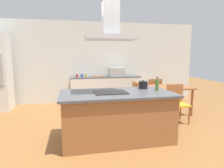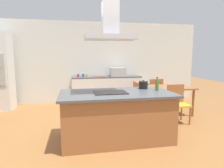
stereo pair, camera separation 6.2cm
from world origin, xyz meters
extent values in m
plane|color=#936033|center=(0.00, 1.50, 0.00)|extent=(16.00, 16.00, 0.00)
cube|color=silver|center=(0.00, 3.25, 1.35)|extent=(7.20, 0.10, 2.70)
cube|color=#995B33|center=(0.00, 0.00, 0.43)|extent=(1.98, 1.00, 0.86)
cube|color=#4C4F54|center=(0.00, 0.00, 0.88)|extent=(2.08, 1.10, 0.04)
cube|color=black|center=(-0.12, 0.00, 0.91)|extent=(0.60, 0.44, 0.01)
cylinder|color=black|center=(0.63, 0.30, 0.98)|extent=(0.18, 0.18, 0.15)
sphere|color=black|center=(0.63, 0.30, 1.07)|extent=(0.03, 0.03, 0.03)
cone|color=black|center=(0.74, 0.30, 0.98)|extent=(0.06, 0.03, 0.04)
cylinder|color=#47722D|center=(0.81, 0.04, 1.00)|extent=(0.07, 0.07, 0.21)
cylinder|color=#47722D|center=(0.81, 0.04, 1.13)|extent=(0.03, 0.03, 0.04)
cylinder|color=black|center=(0.81, 0.04, 1.16)|extent=(0.03, 0.03, 0.01)
cube|color=silver|center=(0.29, 2.88, 0.43)|extent=(2.27, 0.62, 0.86)
cube|color=#4C4F54|center=(0.29, 2.88, 0.88)|extent=(2.27, 0.62, 0.04)
cube|color=#B2AFAA|center=(0.67, 2.88, 1.04)|extent=(0.50, 0.38, 0.28)
cylinder|color=red|center=(-0.63, 2.83, 0.95)|extent=(0.08, 0.08, 0.09)
cylinder|color=#2D56B2|center=(-0.48, 2.89, 0.95)|extent=(0.08, 0.08, 0.09)
cylinder|color=gold|center=(-0.35, 2.87, 0.95)|extent=(0.08, 0.08, 0.09)
cube|color=#995B33|center=(0.06, 2.93, 0.91)|extent=(0.34, 0.24, 0.02)
cube|color=#995B33|center=(1.63, 1.35, 0.73)|extent=(1.40, 0.90, 0.04)
cylinder|color=#995B33|center=(1.01, 0.98, 0.35)|extent=(0.06, 0.06, 0.71)
cylinder|color=#995B33|center=(2.25, 0.98, 0.35)|extent=(0.06, 0.06, 0.71)
cylinder|color=#995B33|center=(1.01, 1.72, 0.35)|extent=(0.06, 0.06, 0.71)
cylinder|color=#995B33|center=(2.25, 1.72, 0.35)|extent=(0.06, 0.06, 0.71)
cube|color=gold|center=(0.63, 1.35, 0.43)|extent=(0.42, 0.42, 0.04)
cube|color=#995B33|center=(0.82, 1.35, 0.67)|extent=(0.04, 0.42, 0.44)
cylinder|color=#995B33|center=(0.45, 1.17, 0.21)|extent=(0.04, 0.04, 0.41)
cylinder|color=#995B33|center=(0.45, 1.53, 0.21)|extent=(0.04, 0.04, 0.41)
cylinder|color=#995B33|center=(0.81, 1.17, 0.21)|extent=(0.04, 0.04, 0.41)
cylinder|color=#995B33|center=(0.81, 1.53, 0.21)|extent=(0.04, 0.04, 0.41)
cube|color=gold|center=(1.63, 2.10, 0.43)|extent=(0.42, 0.42, 0.04)
cube|color=#995B33|center=(1.63, 1.91, 0.67)|extent=(0.42, 0.04, 0.44)
cylinder|color=#995B33|center=(1.45, 2.28, 0.21)|extent=(0.04, 0.04, 0.41)
cylinder|color=#995B33|center=(1.81, 2.28, 0.21)|extent=(0.04, 0.04, 0.41)
cylinder|color=#995B33|center=(1.45, 1.92, 0.21)|extent=(0.04, 0.04, 0.41)
cylinder|color=#995B33|center=(1.81, 1.92, 0.21)|extent=(0.04, 0.04, 0.41)
cube|color=gold|center=(1.63, 0.60, 0.43)|extent=(0.42, 0.42, 0.04)
cube|color=#995B33|center=(1.63, 0.79, 0.67)|extent=(0.42, 0.04, 0.44)
cylinder|color=#995B33|center=(1.81, 0.42, 0.21)|extent=(0.04, 0.04, 0.41)
cylinder|color=#995B33|center=(1.45, 0.42, 0.21)|extent=(0.04, 0.04, 0.41)
cylinder|color=#995B33|center=(1.81, 0.78, 0.21)|extent=(0.04, 0.04, 0.41)
cylinder|color=#995B33|center=(1.45, 0.78, 0.21)|extent=(0.04, 0.04, 0.41)
cube|color=#ADADB2|center=(-0.12, 0.00, 1.89)|extent=(0.90, 0.55, 0.08)
cube|color=#ADADB2|center=(-0.12, 0.00, 2.28)|extent=(0.28, 0.24, 0.70)
camera|label=1|loc=(-0.82, -3.46, 1.57)|focal=31.31mm
camera|label=2|loc=(-0.76, -3.47, 1.57)|focal=31.31mm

